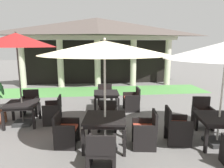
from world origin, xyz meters
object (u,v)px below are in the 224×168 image
at_px(patio_chair_mid_left_north, 203,114).
at_px(patio_umbrella_far_back, 105,49).
at_px(patio_chair_far_back_north, 108,117).
at_px(patio_chair_mid_left_west, 176,127).
at_px(patio_table_mid_right, 106,95).
at_px(patio_table_far_back, 105,121).
at_px(patio_chair_mid_right_east, 132,100).
at_px(patio_chair_far_back_south, 102,151).
at_px(patio_chair_near_foreground_east, 54,110).
at_px(patio_chair_near_foreground_north, 30,104).
at_px(patio_chair_far_back_east, 145,131).
at_px(patio_chair_far_back_west, 66,131).
at_px(patio_table_near_foreground, 22,106).
at_px(patio_chair_mid_right_north, 105,95).
at_px(patio_umbrella_near_foreground, 16,41).
at_px(patio_table_mid_left, 219,120).

xyz_separation_m(patio_chair_mid_left_north, patio_umbrella_far_back, (-3.01, -0.82, 1.98)).
bearing_deg(patio_chair_far_back_north, patio_chair_mid_left_west, 157.51).
relative_size(patio_table_mid_right, patio_table_far_back, 0.82).
xyz_separation_m(patio_chair_mid_right_east, patio_chair_far_back_south, (-1.38, -3.66, -0.02)).
distance_m(patio_chair_near_foreground_east, patio_chair_mid_left_north, 4.62).
height_order(patio_chair_mid_left_north, patio_chair_far_back_south, patio_chair_mid_left_north).
xyz_separation_m(patio_chair_near_foreground_north, patio_table_mid_right, (2.75, 0.10, 0.22)).
relative_size(patio_chair_near_foreground_east, patio_table_far_back, 0.77).
relative_size(patio_chair_mid_left_west, patio_table_far_back, 0.82).
bearing_deg(patio_chair_far_back_north, patio_chair_near_foreground_north, -23.40).
relative_size(patio_table_far_back, patio_chair_far_back_east, 1.25).
bearing_deg(patio_chair_far_back_north, patio_chair_far_back_west, 44.98).
height_order(patio_table_near_foreground, patio_table_far_back, patio_table_far_back).
bearing_deg(patio_chair_far_back_south, patio_table_far_back, 90.00).
height_order(patio_chair_near_foreground_north, patio_chair_far_back_south, patio_chair_near_foreground_north).
height_order(patio_chair_near_foreground_north, patio_chair_mid_right_north, patio_chair_near_foreground_north).
distance_m(patio_umbrella_near_foreground, patio_chair_mid_left_west, 5.09).
relative_size(patio_table_near_foreground, patio_umbrella_near_foreground, 0.33).
height_order(patio_umbrella_near_foreground, patio_umbrella_far_back, patio_umbrella_near_foreground).
bearing_deg(patio_chair_near_foreground_north, patio_chair_far_back_south, 121.49).
distance_m(patio_chair_far_back_west, patio_chair_far_back_south, 1.39).
bearing_deg(patio_table_mid_left, patio_umbrella_far_back, 176.04).
bearing_deg(patio_table_mid_left, patio_chair_mid_left_west, 170.54).
relative_size(patio_chair_far_back_west, patio_chair_far_back_north, 0.97).
distance_m(patio_chair_mid_left_north, patio_table_far_back, 3.13).
relative_size(patio_table_far_back, patio_umbrella_far_back, 0.38).
distance_m(patio_table_near_foreground, patio_chair_mid_right_north, 3.43).
bearing_deg(patio_chair_far_back_west, patio_chair_mid_right_north, 169.06).
distance_m(patio_chair_near_foreground_east, patio_chair_far_back_north, 1.82).
distance_m(patio_chair_far_back_south, patio_chair_far_back_east, 1.39).
bearing_deg(patio_chair_mid_left_west, patio_chair_far_back_east, -72.61).
xyz_separation_m(patio_umbrella_far_back, patio_chair_far_back_west, (-0.97, 0.14, -2.01)).
relative_size(patio_umbrella_near_foreground, patio_umbrella_far_back, 0.97).
distance_m(patio_table_mid_right, patio_chair_far_back_west, 2.86).
height_order(patio_chair_mid_right_east, patio_chair_far_back_south, patio_chair_mid_right_east).
bearing_deg(patio_chair_mid_right_north, patio_chair_near_foreground_north, 23.20).
bearing_deg(patio_chair_far_back_east, patio_umbrella_near_foreground, 70.65).
distance_m(patio_table_mid_left, patio_chair_mid_left_west, 1.05).
height_order(patio_umbrella_far_back, patio_chair_far_back_west, patio_umbrella_far_back).
distance_m(patio_chair_near_foreground_east, patio_chair_mid_right_north, 2.70).
xyz_separation_m(patio_umbrella_near_foreground, patio_chair_far_back_north, (2.62, -0.70, -2.19)).
bearing_deg(patio_chair_mid_right_north, patio_table_near_foreground, 38.28).
relative_size(patio_chair_near_foreground_east, patio_chair_mid_right_east, 0.99).
height_order(patio_chair_near_foreground_north, patio_chair_far_back_north, patio_chair_near_foreground_north).
bearing_deg(patio_umbrella_far_back, patio_chair_far_back_west, 171.64).
xyz_separation_m(patio_chair_mid_left_north, patio_chair_far_back_south, (-3.15, -1.80, -0.02)).
height_order(patio_chair_far_back_north, patio_chair_far_back_east, patio_chair_far_back_east).
xyz_separation_m(patio_table_mid_left, patio_chair_far_back_south, (-2.98, -0.78, -0.23)).
relative_size(patio_table_mid_left, patio_chair_far_back_south, 1.41).
distance_m(patio_umbrella_far_back, patio_chair_far_back_west, 2.23).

